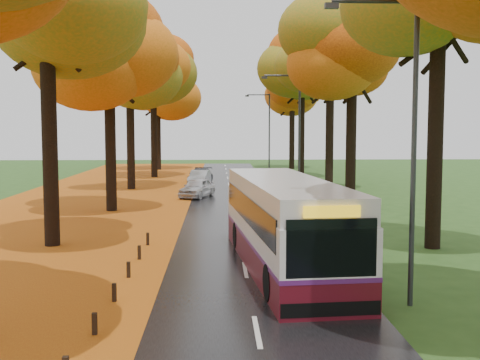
{
  "coord_description": "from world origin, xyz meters",
  "views": [
    {
      "loc": [
        -0.89,
        -7.41,
        4.72
      ],
      "look_at": [
        0.0,
        16.65,
        2.6
      ],
      "focal_mm": 45.0,
      "sensor_mm": 36.0,
      "label": 1
    }
  ],
  "objects": [
    {
      "name": "road",
      "position": [
        0.0,
        25.0,
        0.02
      ],
      "size": [
        6.5,
        90.0,
        0.04
      ],
      "primitive_type": "cube",
      "color": "black",
      "rests_on": "ground"
    },
    {
      "name": "leaf_verge",
      "position": [
        -9.0,
        25.0,
        0.01
      ],
      "size": [
        12.0,
        90.0,
        0.02
      ],
      "primitive_type": "cube",
      "color": "#93390D",
      "rests_on": "ground"
    },
    {
      "name": "centre_line",
      "position": [
        0.0,
        25.0,
        0.04
      ],
      "size": [
        0.12,
        90.0,
        0.01
      ],
      "primitive_type": "cube",
      "color": "silver",
      "rests_on": "road"
    },
    {
      "name": "car_white",
      "position": [
        -2.28,
        32.6,
        0.68
      ],
      "size": [
        2.69,
        4.05,
        1.28
      ],
      "primitive_type": "imported",
      "rotation": [
        0.0,
        0.0,
        -0.34
      ],
      "color": "silver",
      "rests_on": "road"
    },
    {
      "name": "streetlamp_far",
      "position": [
        3.95,
        52.0,
        4.71
      ],
      "size": [
        2.45,
        0.18,
        8.0
      ],
      "color": "#333538",
      "rests_on": "ground"
    },
    {
      "name": "car_dark",
      "position": [
        -2.35,
        42.8,
        0.66
      ],
      "size": [
        2.19,
        4.46,
        1.25
      ],
      "primitive_type": "imported",
      "rotation": [
        0.0,
        0.0,
        -0.11
      ],
      "color": "black",
      "rests_on": "road"
    },
    {
      "name": "car_silver",
      "position": [
        -2.35,
        40.14,
        0.68
      ],
      "size": [
        1.86,
        4.01,
        1.27
      ],
      "primitive_type": "imported",
      "rotation": [
        0.0,
        0.0,
        -0.14
      ],
      "color": "#96999E",
      "rests_on": "road"
    },
    {
      "name": "bollard_row",
      "position": [
        -3.7,
        4.7,
        0.26
      ],
      "size": [
        0.11,
        23.51,
        0.52
      ],
      "color": "black",
      "rests_on": "ground"
    },
    {
      "name": "bus",
      "position": [
        1.33,
        12.25,
        1.59
      ],
      "size": [
        3.58,
        11.42,
        2.95
      ],
      "rotation": [
        0.0,
        0.0,
        0.09
      ],
      "color": "#4F0C16",
      "rests_on": "road"
    },
    {
      "name": "streetlamp_mid",
      "position": [
        3.95,
        30.0,
        4.71
      ],
      "size": [
        2.45,
        0.18,
        8.0
      ],
      "color": "#333538",
      "rests_on": "ground"
    },
    {
      "name": "trees_left",
      "position": [
        -7.18,
        27.06,
        9.53
      ],
      "size": [
        9.2,
        74.0,
        13.88
      ],
      "color": "black",
      "rests_on": "ground"
    },
    {
      "name": "trees_right",
      "position": [
        7.19,
        26.91,
        9.69
      ],
      "size": [
        9.3,
        74.2,
        13.96
      ],
      "color": "black",
      "rests_on": "ground"
    },
    {
      "name": "streetlamp_near",
      "position": [
        3.95,
        8.0,
        4.71
      ],
      "size": [
        2.45,
        0.18,
        8.0
      ],
      "color": "#333538",
      "rests_on": "ground"
    },
    {
      "name": "leaf_drift",
      "position": [
        -3.05,
        25.0,
        0.04
      ],
      "size": [
        0.9,
        90.0,
        0.01
      ],
      "primitive_type": "cube",
      "color": "#B56512",
      "rests_on": "road"
    }
  ]
}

